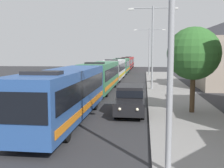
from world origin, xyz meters
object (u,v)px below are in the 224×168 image
at_px(bus_lead, 66,93).
at_px(bus_middle, 114,69).
at_px(bus_rear, 126,63).
at_px(white_suv, 131,99).
at_px(streetlamp_mid, 153,40).
at_px(roadside_tree, 194,54).
at_px(bus_fourth_in_line, 122,65).
at_px(bus_tail_end, 129,62).
at_px(bus_second_in_line, 101,75).
at_px(streetlamp_far, 149,47).
at_px(streetlamp_near, 172,8).

relative_size(bus_lead, bus_middle, 1.01).
distance_m(bus_rear, white_suv, 50.05).
relative_size(streetlamp_mid, roadside_tree, 1.59).
bearing_deg(roadside_tree, streetlamp_mid, 101.45).
distance_m(bus_fourth_in_line, bus_rear, 13.07).
xyz_separation_m(bus_lead, bus_rear, (-0.00, 52.25, -0.00)).
bearing_deg(roadside_tree, bus_tail_end, 97.14).
distance_m(bus_second_in_line, streetlamp_mid, 6.73).
relative_size(bus_second_in_line, streetlamp_far, 1.44).
bearing_deg(roadside_tree, bus_second_in_line, 127.13).
bearing_deg(bus_second_in_line, streetlamp_mid, 13.69).
distance_m(bus_fourth_in_line, roadside_tree, 37.36).
xyz_separation_m(bus_tail_end, white_suv, (3.70, -62.07, -0.66)).
height_order(bus_second_in_line, bus_tail_end, same).
bearing_deg(bus_lead, bus_fourth_in_line, 90.00).
bearing_deg(streetlamp_near, bus_rear, 95.23).
relative_size(streetlamp_far, roadside_tree, 1.52).
bearing_deg(bus_second_in_line, bus_fourth_in_line, 90.00).
xyz_separation_m(bus_second_in_line, bus_tail_end, (-0.00, 51.50, -0.00)).
relative_size(bus_lead, streetlamp_mid, 1.38).
height_order(bus_rear, streetlamp_near, streetlamp_near).
xyz_separation_m(bus_second_in_line, white_suv, (3.70, -10.58, -0.66)).
bearing_deg(bus_tail_end, bus_lead, -90.00).
relative_size(white_suv, streetlamp_mid, 0.53).
bearing_deg(bus_lead, streetlamp_near, -51.19).
xyz_separation_m(bus_rear, streetlamp_mid, (5.40, -38.01, 3.79)).
relative_size(bus_second_in_line, bus_tail_end, 1.17).
distance_m(white_suv, streetlamp_near, 10.18).
xyz_separation_m(bus_fourth_in_line, bus_tail_end, (-0.00, 25.24, -0.00)).
distance_m(streetlamp_near, streetlamp_far, 41.89).
distance_m(bus_lead, streetlamp_far, 35.77).
distance_m(bus_lead, streetlamp_mid, 15.69).
xyz_separation_m(streetlamp_mid, streetlamp_far, (0.00, 20.95, -0.18)).
height_order(bus_lead, bus_second_in_line, same).
xyz_separation_m(bus_lead, bus_second_in_line, (-0.00, 12.92, -0.00)).
bearing_deg(bus_rear, bus_fourth_in_line, -90.00).
xyz_separation_m(bus_second_in_line, streetlamp_near, (5.40, -19.63, 3.67)).
distance_m(bus_lead, roadside_tree, 8.51).
relative_size(bus_middle, streetlamp_mid, 1.37).
bearing_deg(bus_fourth_in_line, roadside_tree, -78.03).
height_order(streetlamp_mid, roadside_tree, streetlamp_mid).
relative_size(bus_rear, streetlamp_near, 1.26).
relative_size(bus_middle, roadside_tree, 2.18).
distance_m(bus_lead, bus_fourth_in_line, 39.18).
distance_m(streetlamp_far, roadside_tree, 32.59).
distance_m(bus_second_in_line, streetlamp_near, 20.69).
height_order(bus_second_in_line, bus_middle, same).
distance_m(bus_middle, streetlamp_near, 33.02).
distance_m(bus_rear, bus_tail_end, 12.17).
height_order(streetlamp_near, streetlamp_mid, streetlamp_mid).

